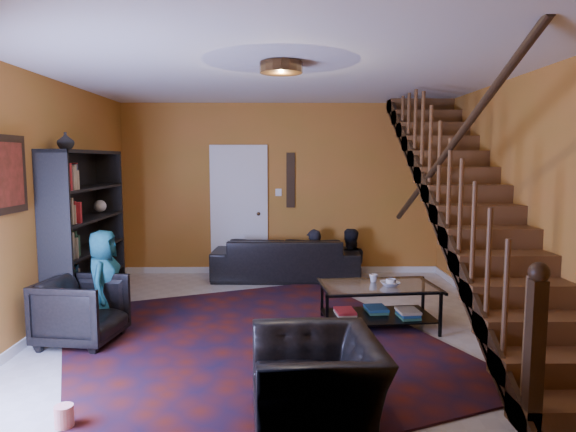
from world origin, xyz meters
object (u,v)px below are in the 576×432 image
armchair_left (82,311)px  armchair_right (316,384)px  sofa (286,258)px  coffee_table (378,302)px  bookshelf (87,235)px

armchair_left → armchair_right: armchair_left is taller
sofa → armchair_left: size_ratio=3.02×
armchair_right → coffee_table: 2.35m
armchair_right → armchair_left: bearing=-131.0°
armchair_right → coffee_table: bearing=154.4°
armchair_right → bookshelf: bearing=-141.6°
bookshelf → coffee_table: bearing=-10.6°
bookshelf → coffee_table: 3.62m
bookshelf → coffee_table: bookshelf is taller
bookshelf → armchair_right: (2.65, -2.85, -0.64)m
armchair_left → armchair_right: (2.30, -1.70, -0.02)m
sofa → coffee_table: 2.57m
bookshelf → armchair_right: bookshelf is taller
sofa → armchair_right: 4.55m
sofa → coffee_table: (1.02, -2.35, -0.05)m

